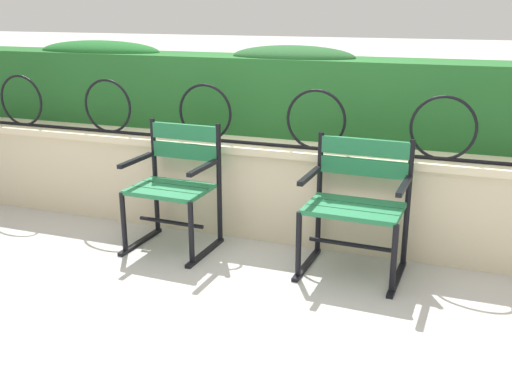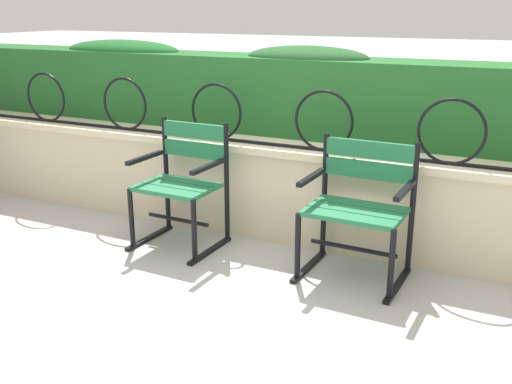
# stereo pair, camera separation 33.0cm
# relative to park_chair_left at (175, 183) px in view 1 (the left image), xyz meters

# --- Properties ---
(ground_plane) EXTENTS (60.00, 60.00, 0.00)m
(ground_plane) POSITION_rel_park_chair_left_xyz_m (0.70, -0.38, -0.46)
(ground_plane) COLOR #B7B5AF
(stone_wall) EXTENTS (7.79, 0.41, 0.69)m
(stone_wall) POSITION_rel_park_chair_left_xyz_m (0.70, 0.45, -0.11)
(stone_wall) COLOR beige
(stone_wall) RESTS_ON ground
(iron_arch_fence) EXTENTS (7.25, 0.02, 0.42)m
(iron_arch_fence) POSITION_rel_park_chair_left_xyz_m (0.51, 0.38, 0.41)
(iron_arch_fence) COLOR black
(iron_arch_fence) RESTS_ON stone_wall
(hedge_row) EXTENTS (7.64, 0.51, 0.67)m
(hedge_row) POSITION_rel_park_chair_left_xyz_m (0.69, 0.88, 0.55)
(hedge_row) COLOR #236028
(hedge_row) RESTS_ON stone_wall
(park_chair_left) EXTENTS (0.58, 0.54, 0.87)m
(park_chair_left) POSITION_rel_park_chair_left_xyz_m (0.00, 0.00, 0.00)
(park_chair_left) COLOR #237547
(park_chair_left) RESTS_ON ground
(park_chair_right) EXTENTS (0.64, 0.54, 0.85)m
(park_chair_right) POSITION_rel_park_chair_left_xyz_m (1.27, 0.04, 0.00)
(park_chair_right) COLOR #237547
(park_chair_right) RESTS_ON ground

